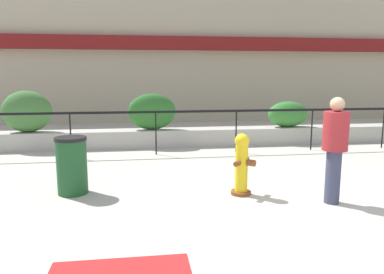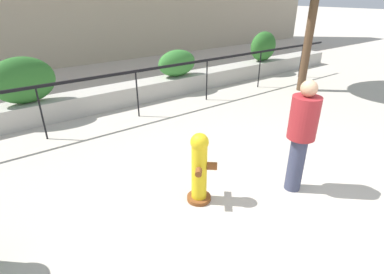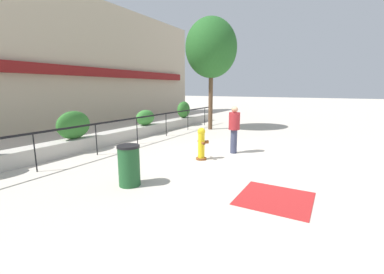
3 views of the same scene
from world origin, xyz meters
The scene contains 10 objects.
ground_plane centered at (0.00, 0.00, 0.00)m, with size 120.00×120.00×0.00m, color beige.
building_facade centered at (0.00, 11.98, 3.99)m, with size 30.00×1.36×8.00m.
planter_wall_low centered at (0.00, 6.00, 0.25)m, with size 18.00×0.70×0.50m, color #B7B2A8.
fence_railing_segment centered at (0.00, 4.90, 1.02)m, with size 15.00×0.05×1.15m.
hedge_bush_0 centered at (-5.61, 6.00, 1.07)m, with size 1.33×0.70×1.14m, color #427538.
hedge_bush_1 centered at (-2.20, 6.00, 1.02)m, with size 1.37×0.56×1.04m, color #2D6B28.
hedge_bush_2 centered at (1.89, 6.00, 0.88)m, with size 1.24×0.63×0.77m, color #387F33.
fire_hydrant centered at (-0.82, 1.39, 0.55)m, with size 0.50×0.50×1.08m.
pedestrian centered at (0.53, 0.76, 0.99)m, with size 0.43×0.43×1.73m.
trash_bin centered at (-3.75, 1.86, 0.51)m, with size 0.55×0.55×1.01m.
Camera 1 is at (-2.56, -4.73, 2.09)m, focal length 35.00 mm.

